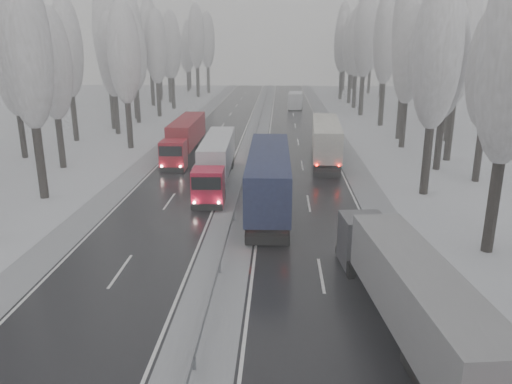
# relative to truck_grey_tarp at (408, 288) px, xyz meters

# --- Properties ---
(carriageway_right) EXTENTS (7.50, 200.00, 0.03)m
(carriageway_right) POSITION_rel_truck_grey_tarp_xyz_m (-2.96, 23.31, -2.10)
(carriageway_right) COLOR black
(carriageway_right) RESTS_ON ground
(carriageway_left) EXTENTS (7.50, 200.00, 0.03)m
(carriageway_left) POSITION_rel_truck_grey_tarp_xyz_m (-13.46, 23.31, -2.10)
(carriageway_left) COLOR black
(carriageway_left) RESTS_ON ground
(median_slush) EXTENTS (3.00, 200.00, 0.04)m
(median_slush) POSITION_rel_truck_grey_tarp_xyz_m (-8.21, 23.31, -2.10)
(median_slush) COLOR #9EA0A5
(median_slush) RESTS_ON ground
(shoulder_right) EXTENTS (2.40, 200.00, 0.04)m
(shoulder_right) POSITION_rel_truck_grey_tarp_xyz_m (1.99, 23.31, -2.10)
(shoulder_right) COLOR #9EA0A5
(shoulder_right) RESTS_ON ground
(shoulder_left) EXTENTS (2.40, 200.00, 0.04)m
(shoulder_left) POSITION_rel_truck_grey_tarp_xyz_m (-18.41, 23.31, -2.10)
(shoulder_left) COLOR #9EA0A5
(shoulder_left) RESTS_ON ground
(median_guardrail) EXTENTS (0.12, 200.00, 0.76)m
(median_guardrail) POSITION_rel_truck_grey_tarp_xyz_m (-8.21, 23.30, -1.52)
(median_guardrail) COLOR slate
(median_guardrail) RESTS_ON ground
(tree_18) EXTENTS (3.60, 3.60, 16.58)m
(tree_18) POSITION_rel_truck_grey_tarp_xyz_m (6.30, 20.34, 8.58)
(tree_18) COLOR black
(tree_18) RESTS_ON ground
(tree_19) EXTENTS (3.60, 3.60, 14.57)m
(tree_19) POSITION_rel_truck_grey_tarp_xyz_m (11.81, 24.34, 7.30)
(tree_19) COLOR black
(tree_19) RESTS_ON ground
(tree_20) EXTENTS (3.60, 3.60, 15.71)m
(tree_20) POSITION_rel_truck_grey_tarp_xyz_m (9.69, 28.48, 8.03)
(tree_20) COLOR black
(tree_20) RESTS_ON ground
(tree_21) EXTENTS (3.60, 3.60, 18.62)m
(tree_21) POSITION_rel_truck_grey_tarp_xyz_m (11.92, 32.48, 9.88)
(tree_21) COLOR black
(tree_21) RESTS_ON ground
(tree_22) EXTENTS (3.60, 3.60, 15.86)m
(tree_22) POSITION_rel_truck_grey_tarp_xyz_m (8.81, 38.91, 8.12)
(tree_22) COLOR black
(tree_22) RESTS_ON ground
(tree_23) EXTENTS (3.60, 3.60, 13.55)m
(tree_23) POSITION_rel_truck_grey_tarp_xyz_m (15.10, 42.91, 6.65)
(tree_23) COLOR black
(tree_23) RESTS_ON ground
(tree_24) EXTENTS (3.60, 3.60, 20.49)m
(tree_24) POSITION_rel_truck_grey_tarp_xyz_m (9.69, 44.33, 11.07)
(tree_24) COLOR black
(tree_24) RESTS_ON ground
(tree_25) EXTENTS (3.60, 3.60, 19.44)m
(tree_25) POSITION_rel_truck_grey_tarp_xyz_m (16.60, 48.33, 10.40)
(tree_25) COLOR black
(tree_25) RESTS_ON ground
(tree_26) EXTENTS (3.60, 3.60, 18.78)m
(tree_26) POSITION_rel_truck_grey_tarp_xyz_m (9.36, 54.58, 9.98)
(tree_26) COLOR black
(tree_26) RESTS_ON ground
(tree_27) EXTENTS (3.60, 3.60, 17.62)m
(tree_27) POSITION_rel_truck_grey_tarp_xyz_m (16.51, 58.58, 9.24)
(tree_27) COLOR black
(tree_27) RESTS_ON ground
(tree_28) EXTENTS (3.60, 3.60, 19.62)m
(tree_28) POSITION_rel_truck_grey_tarp_xyz_m (8.13, 65.26, 10.52)
(tree_28) COLOR black
(tree_28) RESTS_ON ground
(tree_29) EXTENTS (3.60, 3.60, 18.11)m
(tree_29) POSITION_rel_truck_grey_tarp_xyz_m (15.50, 69.26, 9.55)
(tree_29) COLOR black
(tree_29) RESTS_ON ground
(tree_30) EXTENTS (3.60, 3.60, 17.86)m
(tree_30) POSITION_rel_truck_grey_tarp_xyz_m (8.35, 75.01, 9.40)
(tree_30) COLOR black
(tree_30) RESTS_ON ground
(tree_31) EXTENTS (3.60, 3.60, 18.58)m
(tree_31) POSITION_rel_truck_grey_tarp_xyz_m (14.27, 79.01, 9.85)
(tree_31) COLOR black
(tree_31) RESTS_ON ground
(tree_32) EXTENTS (3.60, 3.60, 17.33)m
(tree_32) POSITION_rel_truck_grey_tarp_xyz_m (8.42, 82.52, 9.06)
(tree_32) COLOR black
(tree_32) RESTS_ON ground
(tree_33) EXTENTS (3.60, 3.60, 14.33)m
(tree_33) POSITION_rel_truck_grey_tarp_xyz_m (11.56, 86.52, 7.14)
(tree_33) COLOR black
(tree_33) RESTS_ON ground
(tree_34) EXTENTS (3.60, 3.60, 17.63)m
(tree_34) POSITION_rel_truck_grey_tarp_xyz_m (7.52, 89.63, 9.25)
(tree_34) COLOR black
(tree_34) RESTS_ON ground
(tree_35) EXTENTS (3.60, 3.60, 18.25)m
(tree_35) POSITION_rel_truck_grey_tarp_xyz_m (16.73, 93.63, 9.65)
(tree_35) COLOR black
(tree_35) RESTS_ON ground
(tree_36) EXTENTS (3.60, 3.60, 20.23)m
(tree_36) POSITION_rel_truck_grey_tarp_xyz_m (8.83, 99.47, 10.90)
(tree_36) COLOR black
(tree_36) RESTS_ON ground
(tree_37) EXTENTS (3.60, 3.60, 16.37)m
(tree_37) POSITION_rel_truck_grey_tarp_xyz_m (15.81, 103.47, 8.45)
(tree_37) COLOR black
(tree_37) RESTS_ON ground
(tree_38) EXTENTS (3.60, 3.60, 17.97)m
(tree_38) POSITION_rel_truck_grey_tarp_xyz_m (10.52, 110.04, 9.47)
(tree_38) COLOR black
(tree_38) RESTS_ON ground
(tree_39) EXTENTS (3.60, 3.60, 16.19)m
(tree_39) POSITION_rel_truck_grey_tarp_xyz_m (13.34, 114.04, 8.33)
(tree_39) COLOR black
(tree_39) RESTS_ON ground
(tree_58) EXTENTS (3.60, 3.60, 17.21)m
(tree_58) POSITION_rel_truck_grey_tarp_xyz_m (-23.33, 17.87, 8.98)
(tree_58) COLOR black
(tree_58) RESTS_ON ground
(tree_60) EXTENTS (3.60, 3.60, 14.84)m
(tree_60) POSITION_rel_truck_grey_tarp_xyz_m (-25.96, 27.51, 7.47)
(tree_60) COLOR black
(tree_60) RESTS_ON ground
(tree_61) EXTENTS (3.60, 3.60, 13.95)m
(tree_61) POSITION_rel_truck_grey_tarp_xyz_m (-31.73, 31.51, 6.90)
(tree_61) COLOR black
(tree_61) RESTS_ON ground
(tree_62) EXTENTS (3.60, 3.60, 16.04)m
(tree_62) POSITION_rel_truck_grey_tarp_xyz_m (-22.15, 37.04, 8.24)
(tree_62) COLOR black
(tree_62) RESTS_ON ground
(tree_63) EXTENTS (3.60, 3.60, 16.88)m
(tree_63) POSITION_rel_truck_grey_tarp_xyz_m (-30.06, 41.04, 8.78)
(tree_63) COLOR black
(tree_63) RESTS_ON ground
(tree_64) EXTENTS (3.60, 3.60, 15.42)m
(tree_64) POSITION_rel_truck_grey_tarp_xyz_m (-26.47, 46.02, 7.84)
(tree_64) COLOR black
(tree_64) RESTS_ON ground
(tree_65) EXTENTS (3.60, 3.60, 19.48)m
(tree_65) POSITION_rel_truck_grey_tarp_xyz_m (-28.26, 50.02, 10.43)
(tree_65) COLOR black
(tree_65) RESTS_ON ground
(tree_66) EXTENTS (3.60, 3.60, 15.23)m
(tree_66) POSITION_rel_truck_grey_tarp_xyz_m (-26.37, 55.66, 7.72)
(tree_66) COLOR black
(tree_66) RESTS_ON ground
(tree_67) EXTENTS (3.60, 3.60, 17.09)m
(tree_67) POSITION_rel_truck_grey_tarp_xyz_m (-27.75, 59.66, 8.91)
(tree_67) COLOR black
(tree_67) RESTS_ON ground
(tree_68) EXTENTS (3.60, 3.60, 16.65)m
(tree_68) POSITION_rel_truck_grey_tarp_xyz_m (-24.79, 62.42, 8.63)
(tree_68) COLOR black
(tree_68) RESTS_ON ground
(tree_69) EXTENTS (3.60, 3.60, 19.35)m
(tree_69) POSITION_rel_truck_grey_tarp_xyz_m (-29.63, 66.42, 10.34)
(tree_69) COLOR black
(tree_69) RESTS_ON ground
(tree_70) EXTENTS (3.60, 3.60, 17.09)m
(tree_70) POSITION_rel_truck_grey_tarp_xyz_m (-24.53, 72.50, 8.91)
(tree_70) COLOR black
(tree_70) RESTS_ON ground
(tree_71) EXTENTS (3.60, 3.60, 19.61)m
(tree_71) POSITION_rel_truck_grey_tarp_xyz_m (-29.30, 76.50, 10.51)
(tree_71) COLOR black
(tree_71) RESTS_ON ground
(tree_72) EXTENTS (3.60, 3.60, 15.11)m
(tree_72) POSITION_rel_truck_grey_tarp_xyz_m (-27.14, 81.84, 7.64)
(tree_72) COLOR black
(tree_72) RESTS_ON ground
(tree_73) EXTENTS (3.60, 3.60, 17.22)m
(tree_73) POSITION_rel_truck_grey_tarp_xyz_m (-30.03, 85.84, 8.99)
(tree_73) COLOR black
(tree_73) RESTS_ON ground
(tree_74) EXTENTS (3.60, 3.60, 19.68)m
(tree_74) POSITION_rel_truck_grey_tarp_xyz_m (-23.28, 92.64, 10.56)
(tree_74) COLOR black
(tree_74) RESTS_ON ground
(tree_75) EXTENTS (3.60, 3.60, 18.60)m
(tree_75) POSITION_rel_truck_grey_tarp_xyz_m (-32.41, 96.64, 9.87)
(tree_75) COLOR black
(tree_75) RESTS_ON ground
(tree_76) EXTENTS (3.60, 3.60, 18.55)m
(tree_76) POSITION_rel_truck_grey_tarp_xyz_m (-22.26, 102.03, 9.83)
(tree_76) COLOR black
(tree_76) RESTS_ON ground
(tree_77) EXTENTS (3.60, 3.60, 14.32)m
(tree_77) POSITION_rel_truck_grey_tarp_xyz_m (-27.87, 106.03, 7.14)
(tree_77) COLOR black
(tree_77) RESTS_ON ground
(tree_78) EXTENTS (3.60, 3.60, 19.55)m
(tree_78) POSITION_rel_truck_grey_tarp_xyz_m (-25.77, 108.62, 10.47)
(tree_78) COLOR black
(tree_78) RESTS_ON ground
(tree_79) EXTENTS (3.60, 3.60, 17.07)m
(tree_79) POSITION_rel_truck_grey_tarp_xyz_m (-28.54, 112.62, 8.89)
(tree_79) COLOR black
(tree_79) RESTS_ON ground
(truck_grey_tarp) EXTENTS (3.74, 14.28, 3.63)m
(truck_grey_tarp) POSITION_rel_truck_grey_tarp_xyz_m (0.00, 0.00, 0.00)
(truck_grey_tarp) COLOR #434347
(truck_grey_tarp) RESTS_ON ground
(truck_blue_box) EXTENTS (2.87, 17.21, 4.40)m
(truck_blue_box) POSITION_rel_truck_grey_tarp_xyz_m (-5.91, 16.15, 0.45)
(truck_blue_box) COLOR #1E1E4C
(truck_blue_box) RESTS_ON ground
(truck_cream_box) EXTENTS (3.38, 16.03, 4.08)m
(truck_cream_box) POSITION_rel_truck_grey_tarp_xyz_m (-0.57, 31.64, 0.26)
(truck_cream_box) COLOR beige
(truck_cream_box) RESTS_ON ground
(box_truck_distant) EXTENTS (2.96, 8.01, 2.93)m
(box_truck_distant) POSITION_rel_truck_grey_tarp_xyz_m (-2.35, 73.56, -0.63)
(box_truck_distant) COLOR silver
(box_truck_distant) RESTS_ON ground
(truck_red_white) EXTENTS (2.70, 14.44, 3.69)m
(truck_red_white) POSITION_rel_truck_grey_tarp_xyz_m (-10.51, 22.92, 0.03)
(truck_red_white) COLOR red
(truck_red_white) RESTS_ON ground
(truck_red_red) EXTENTS (2.46, 14.56, 3.72)m
(truck_red_red) POSITION_rel_truck_grey_tarp_xyz_m (-15.10, 33.36, 0.05)
(truck_red_red) COLOR #A10917
(truck_red_red) RESTS_ON ground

